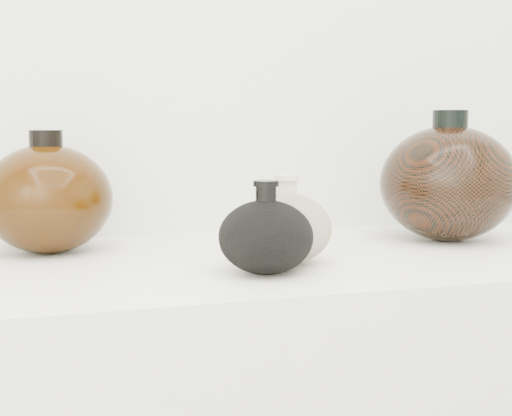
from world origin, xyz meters
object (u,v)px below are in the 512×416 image
object	(u,v)px
left_round_pot	(48,198)
black_gourd_vase	(266,236)
cream_gourd_vase	(287,228)
right_round_pot	(448,183)

from	to	relation	value
left_round_pot	black_gourd_vase	bearing A→B (deg)	-42.19
cream_gourd_vase	right_round_pot	bearing A→B (deg)	18.86
right_round_pot	left_round_pot	bearing A→B (deg)	173.45
black_gourd_vase	cream_gourd_vase	bearing A→B (deg)	49.59
black_gourd_vase	left_round_pot	bearing A→B (deg)	137.81
cream_gourd_vase	left_round_pot	world-z (taller)	left_round_pot
black_gourd_vase	left_round_pot	distance (m)	0.36
black_gourd_vase	left_round_pot	size ratio (longest dim) A/B	0.54
cream_gourd_vase	left_round_pot	size ratio (longest dim) A/B	0.64
black_gourd_vase	cream_gourd_vase	distance (m)	0.08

